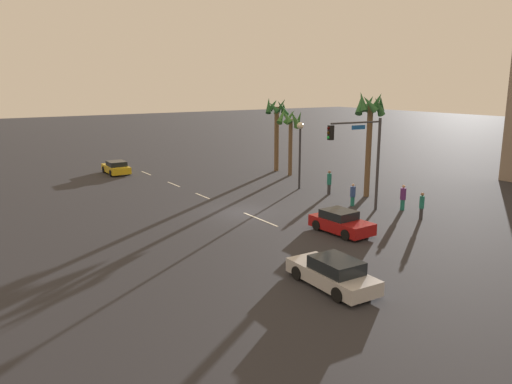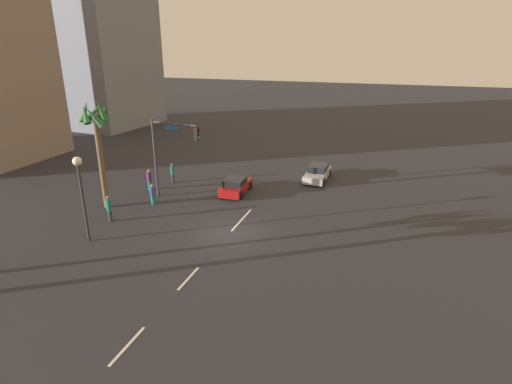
# 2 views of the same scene
# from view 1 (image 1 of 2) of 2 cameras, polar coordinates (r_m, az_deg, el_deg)

# --- Properties ---
(ground_plane) EXTENTS (220.00, 220.00, 0.00)m
(ground_plane) POSITION_cam_1_polar(r_m,az_deg,el_deg) (34.56, -1.63, -2.30)
(ground_plane) COLOR #28282D
(lane_stripe_0) EXTENTS (2.47, 0.14, 0.01)m
(lane_stripe_0) POSITION_cam_1_polar(r_m,az_deg,el_deg) (50.43, -12.46, 2.12)
(lane_stripe_0) COLOR silver
(lane_stripe_0) RESTS_ON ground_plane
(lane_stripe_1) EXTENTS (2.49, 0.14, 0.01)m
(lane_stripe_1) POSITION_cam_1_polar(r_m,az_deg,el_deg) (44.45, -9.41, 0.87)
(lane_stripe_1) COLOR silver
(lane_stripe_1) RESTS_ON ground_plane
(lane_stripe_2) EXTENTS (2.37, 0.14, 0.01)m
(lane_stripe_2) POSITION_cam_1_polar(r_m,az_deg,el_deg) (39.57, -6.14, -0.46)
(lane_stripe_2) COLOR silver
(lane_stripe_2) RESTS_ON ground_plane
(lane_stripe_3) EXTENTS (1.90, 0.14, 0.01)m
(lane_stripe_3) POSITION_cam_1_polar(r_m,az_deg,el_deg) (33.53, -0.50, -2.75)
(lane_stripe_3) COLOR silver
(lane_stripe_3) RESTS_ON ground_plane
(lane_stripe_4) EXTENTS (2.07, 0.14, 0.01)m
(lane_stripe_4) POSITION_cam_1_polar(r_m,az_deg,el_deg) (31.96, 1.41, -3.53)
(lane_stripe_4) COLOR silver
(lane_stripe_4) RESTS_ON ground_plane
(car_0) EXTENTS (3.99, 2.05, 1.34)m
(car_0) POSITION_cam_1_polar(r_m,az_deg,el_deg) (30.18, 9.69, -3.45)
(car_0) COLOR maroon
(car_0) RESTS_ON ground_plane
(car_1) EXTENTS (4.54, 2.01, 1.35)m
(car_1) POSITION_cam_1_polar(r_m,az_deg,el_deg) (22.33, 8.81, -9.18)
(car_1) COLOR #B7B7BC
(car_1) RESTS_ON ground_plane
(car_2) EXTENTS (3.99, 2.01, 1.26)m
(car_2) POSITION_cam_1_polar(r_m,az_deg,el_deg) (50.83, -15.72, 2.69)
(car_2) COLOR gold
(car_2) RESTS_ON ground_plane
(traffic_signal) EXTENTS (0.73, 4.41, 6.44)m
(traffic_signal) POSITION_cam_1_polar(r_m,az_deg,el_deg) (34.49, 12.07, 4.72)
(traffic_signal) COLOR #38383D
(traffic_signal) RESTS_ON ground_plane
(streetlamp) EXTENTS (0.56, 0.56, 5.59)m
(streetlamp) POSITION_cam_1_polar(r_m,az_deg,el_deg) (41.61, 5.06, 5.73)
(streetlamp) COLOR #2D2D33
(streetlamp) RESTS_ON ground_plane
(pedestrian_0) EXTENTS (0.43, 0.43, 1.80)m
(pedestrian_0) POSITION_cam_1_polar(r_m,az_deg,el_deg) (34.22, 18.44, -1.44)
(pedestrian_0) COLOR #333338
(pedestrian_0) RESTS_ON ground_plane
(pedestrian_1) EXTENTS (0.37, 0.37, 1.93)m
(pedestrian_1) POSITION_cam_1_polar(r_m,az_deg,el_deg) (40.19, 8.38, 1.17)
(pedestrian_1) COLOR #333338
(pedestrian_1) RESTS_ON ground_plane
(pedestrian_2) EXTENTS (0.52, 0.52, 1.81)m
(pedestrian_2) POSITION_cam_1_polar(r_m,az_deg,el_deg) (36.35, 16.48, -0.55)
(pedestrian_2) COLOR #1E7266
(pedestrian_2) RESTS_ON ground_plane
(pedestrian_3) EXTENTS (0.53, 0.53, 1.63)m
(pedestrian_3) POSITION_cam_1_polar(r_m,az_deg,el_deg) (36.76, 11.02, -0.28)
(pedestrian_3) COLOR #1E7266
(pedestrian_3) RESTS_ON ground_plane
(palm_tree_0) EXTENTS (2.43, 2.68, 7.41)m
(palm_tree_0) POSITION_cam_1_polar(r_m,az_deg,el_deg) (50.08, 2.42, 8.57)
(palm_tree_0) COLOR brown
(palm_tree_0) RESTS_ON ground_plane
(palm_tree_1) EXTENTS (2.53, 2.56, 6.53)m
(palm_tree_1) POSITION_cam_1_polar(r_m,az_deg,el_deg) (47.75, 3.94, 7.70)
(palm_tree_1) COLOR brown
(palm_tree_1) RESTS_ON ground_plane
(palm_tree_2) EXTENTS (2.52, 2.42, 8.21)m
(palm_tree_2) POSITION_cam_1_polar(r_m,az_deg,el_deg) (39.28, 12.94, 8.30)
(palm_tree_2) COLOR brown
(palm_tree_2) RESTS_ON ground_plane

